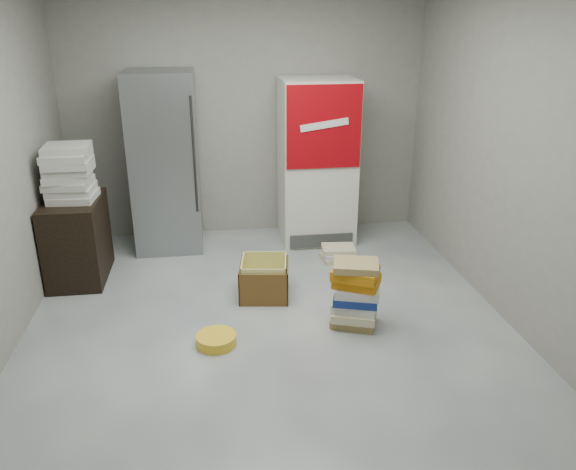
# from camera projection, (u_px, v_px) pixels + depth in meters

# --- Properties ---
(ground) EXTENTS (5.00, 5.00, 0.00)m
(ground) POSITION_uv_depth(u_px,v_px,m) (272.00, 339.00, 4.49)
(ground) COLOR #B6B7B2
(ground) RESTS_ON ground
(room_shell) EXTENTS (4.04, 5.04, 2.82)m
(room_shell) POSITION_uv_depth(u_px,v_px,m) (269.00, 113.00, 3.83)
(room_shell) COLOR gray
(room_shell) RESTS_ON ground
(steel_fridge) EXTENTS (0.70, 0.72, 1.90)m
(steel_fridge) POSITION_uv_depth(u_px,v_px,m) (165.00, 162.00, 5.99)
(steel_fridge) COLOR gray
(steel_fridge) RESTS_ON ground
(coke_cooler) EXTENTS (0.80, 0.73, 1.80)m
(coke_cooler) POSITION_uv_depth(u_px,v_px,m) (317.00, 162.00, 6.21)
(coke_cooler) COLOR silver
(coke_cooler) RESTS_ON ground
(wood_shelf) EXTENTS (0.50, 0.80, 0.80)m
(wood_shelf) POSITION_uv_depth(u_px,v_px,m) (77.00, 239.00, 5.41)
(wood_shelf) COLOR black
(wood_shelf) RESTS_ON ground
(supply_box_stack) EXTENTS (0.45, 0.44, 0.52)m
(supply_box_stack) POSITION_uv_depth(u_px,v_px,m) (69.00, 173.00, 5.17)
(supply_box_stack) COLOR silver
(supply_box_stack) RESTS_ON wood_shelf
(phonebook_stack_main) EXTENTS (0.46, 0.43, 0.58)m
(phonebook_stack_main) POSITION_uv_depth(u_px,v_px,m) (355.00, 294.00, 4.59)
(phonebook_stack_main) COLOR #98804D
(phonebook_stack_main) RESTS_ON ground
(phonebook_stack_side) EXTENTS (0.38, 0.31, 0.15)m
(phonebook_stack_side) POSITION_uv_depth(u_px,v_px,m) (339.00, 254.00, 5.91)
(phonebook_stack_side) COLOR beige
(phonebook_stack_side) RESTS_ON ground
(cardboard_box) EXTENTS (0.50, 0.50, 0.36)m
(cardboard_box) POSITION_uv_depth(u_px,v_px,m) (264.00, 281.00, 5.14)
(cardboard_box) COLOR yellow
(cardboard_box) RESTS_ON ground
(bucket_lid) EXTENTS (0.39, 0.39, 0.08)m
(bucket_lid) POSITION_uv_depth(u_px,v_px,m) (216.00, 340.00, 4.41)
(bucket_lid) COLOR yellow
(bucket_lid) RESTS_ON ground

